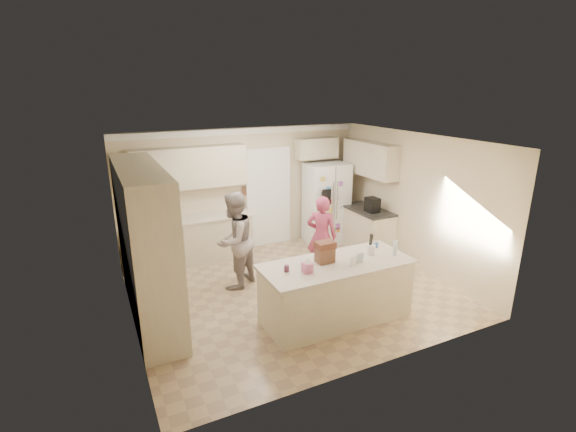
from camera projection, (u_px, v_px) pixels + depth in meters
name	position (u px, v px, depth m)	size (l,w,h in m)	color
floor	(292.00, 291.00, 7.28)	(5.20, 4.60, 0.02)	tan
ceiling	(292.00, 140.00, 6.50)	(5.20, 4.60, 0.02)	white
wall_back	(244.00, 190.00, 8.87)	(5.20, 0.02, 2.60)	beige
wall_front	(379.00, 274.00, 4.91)	(5.20, 0.02, 2.60)	beige
wall_left	(124.00, 245.00, 5.81)	(0.02, 4.60, 2.60)	beige
wall_right	(414.00, 201.00, 7.98)	(0.02, 4.60, 2.60)	beige
crown_back	(243.00, 131.00, 8.46)	(5.20, 0.08, 0.12)	white
pantry_bank	(146.00, 245.00, 6.14)	(0.60, 2.60, 2.35)	beige
back_base_cab	(197.00, 240.00, 8.39)	(2.20, 0.60, 0.88)	beige
back_countertop	(195.00, 219.00, 8.24)	(2.24, 0.63, 0.04)	#BCB0A0
back_upper_cab	(190.00, 168.00, 8.06)	(2.20, 0.35, 0.80)	beige
doorway_opening	(268.00, 198.00, 9.15)	(0.90, 0.06, 2.10)	black
doorway_casing	(269.00, 199.00, 9.12)	(1.02, 0.03, 2.22)	white
wall_frame_upper	(245.00, 178.00, 8.77)	(0.15, 0.02, 0.20)	brown
wall_frame_lower	(245.00, 191.00, 8.85)	(0.15, 0.02, 0.20)	brown
refrigerator	(326.00, 203.00, 9.32)	(0.90, 0.70, 1.80)	white
fridge_seam	(334.00, 207.00, 9.02)	(0.01, 0.02, 1.78)	gray
fridge_dispenser	(326.00, 197.00, 8.84)	(0.22, 0.03, 0.35)	black
fridge_handle_l	(333.00, 201.00, 8.94)	(0.02, 0.02, 0.85)	silver
fridge_handle_r	(337.00, 200.00, 8.98)	(0.02, 0.02, 0.85)	silver
over_fridge_cab	(316.00, 148.00, 9.16)	(0.95, 0.35, 0.45)	beige
right_base_cab	(367.00, 230.00, 8.96)	(0.60, 1.20, 0.88)	beige
right_countertop	(368.00, 210.00, 8.82)	(0.63, 1.24, 0.04)	#2D2B28
right_upper_cab	(370.00, 159.00, 8.73)	(0.35, 1.50, 0.70)	beige
coffee_maker	(372.00, 205.00, 8.58)	(0.22, 0.28, 0.30)	black
island_base	(336.00, 292.00, 6.29)	(2.20, 0.90, 0.88)	beige
island_top	(337.00, 264.00, 6.15)	(2.28, 0.96, 0.05)	#BCB0A0
utensil_crock	(371.00, 250.00, 6.43)	(0.13, 0.13, 0.15)	white
tissue_box	(307.00, 268.00, 5.81)	(0.13, 0.13, 0.14)	#D06496
tissue_plume	(307.00, 260.00, 5.77)	(0.08, 0.08, 0.08)	white
dollhouse_body	(325.00, 255.00, 6.13)	(0.26, 0.18, 0.22)	brown
dollhouse_roof	(325.00, 245.00, 6.08)	(0.28, 0.20, 0.10)	#592D1E
jam_jar	(287.00, 269.00, 5.84)	(0.07, 0.07, 0.09)	#59263F
greeting_card_a	(353.00, 261.00, 6.01)	(0.12, 0.01, 0.16)	white
greeting_card_b	(360.00, 258.00, 6.11)	(0.12, 0.01, 0.16)	silver
water_bottle	(395.00, 248.00, 6.37)	(0.07, 0.07, 0.24)	silver
shaker_salt	(373.00, 246.00, 6.66)	(0.05, 0.05, 0.09)	#355C93
shaker_pepper	(377.00, 245.00, 6.69)	(0.05, 0.05, 0.09)	#355C93
teen_boy	(234.00, 241.00, 7.20)	(0.83, 0.65, 1.72)	gray
teen_girl	(321.00, 236.00, 7.69)	(0.56, 0.37, 1.53)	#A63D6E
fridge_magnets	(335.00, 207.00, 9.01)	(0.76, 0.02, 1.44)	tan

